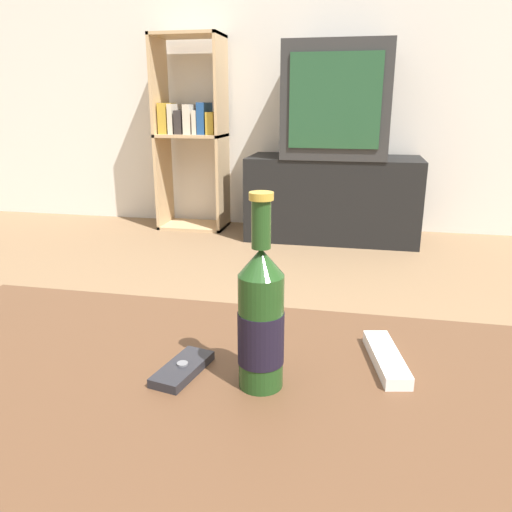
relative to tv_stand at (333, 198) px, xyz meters
name	(u,v)px	position (x,y,z in m)	size (l,w,h in m)	color
back_wall	(332,31)	(-0.07, 0.31, 1.04)	(8.00, 0.05, 2.60)	silver
coffee_table	(165,461)	(-0.07, -2.71, 0.14)	(1.08, 0.79, 0.46)	brown
tv_stand	(333,198)	(0.00, 0.00, 0.00)	(1.08, 0.48, 0.53)	black
television	(337,101)	(0.00, 0.00, 0.60)	(0.63, 0.51, 0.67)	#2D2D2D
bookshelf	(191,130)	(-0.98, 0.10, 0.41)	(0.45, 0.30, 1.28)	tan
beer_bottle	(261,320)	(0.04, -2.61, 0.30)	(0.07, 0.07, 0.28)	#1E4219
cell_phone	(183,369)	(-0.08, -2.60, 0.21)	(0.07, 0.12, 0.02)	#232328
remote_control	(386,358)	(0.22, -2.51, 0.21)	(0.07, 0.16, 0.02)	white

